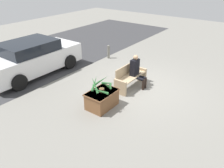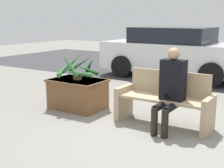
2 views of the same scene
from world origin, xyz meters
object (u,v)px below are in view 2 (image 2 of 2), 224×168
planter_box (78,93)px  parked_car (175,52)px  potted_plant (77,68)px  bench (164,100)px  person_seated (171,86)px

planter_box → parked_car: bearing=85.6°
parked_car → planter_box: bearing=-94.4°
potted_plant → parked_car: 4.18m
bench → parked_car: size_ratio=0.37×
person_seated → potted_plant: bearing=176.2°
bench → parked_car: bearing=109.5°
bench → potted_plant: potted_plant is taller
bench → parked_car: (-1.46, 4.12, 0.32)m
planter_box → potted_plant: 0.50m
planter_box → parked_car: (0.32, 4.16, 0.42)m
parked_car → bench: bearing=-70.5°
planter_box → potted_plant: size_ratio=1.23×
planter_box → potted_plant: potted_plant is taller
bench → planter_box: size_ratio=1.50×
person_seated → potted_plant: person_seated is taller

